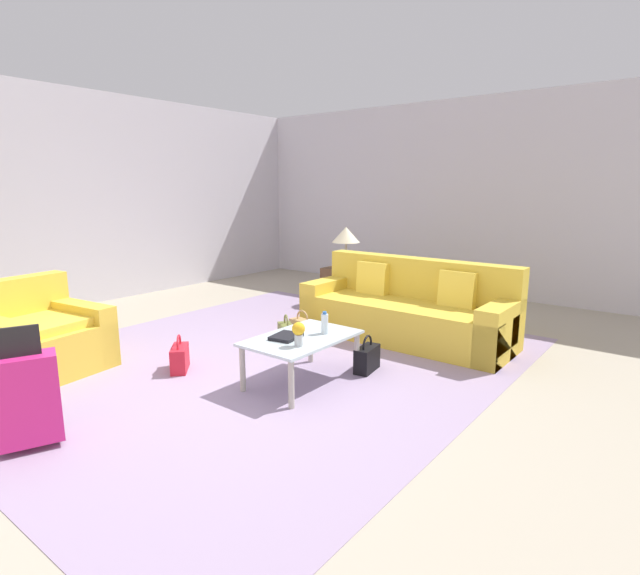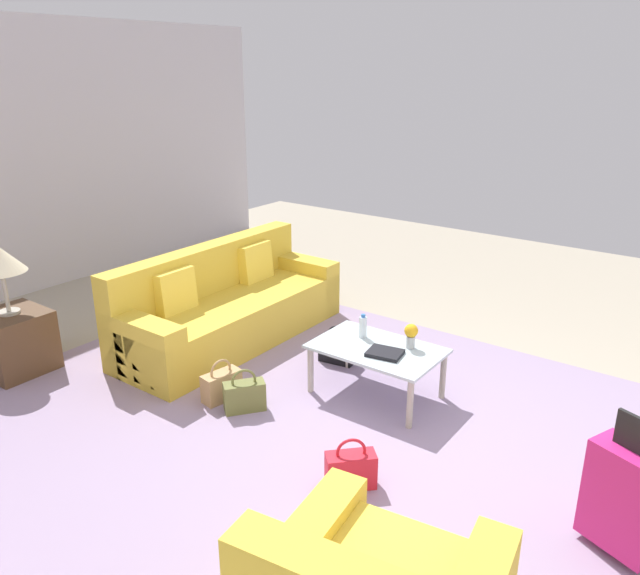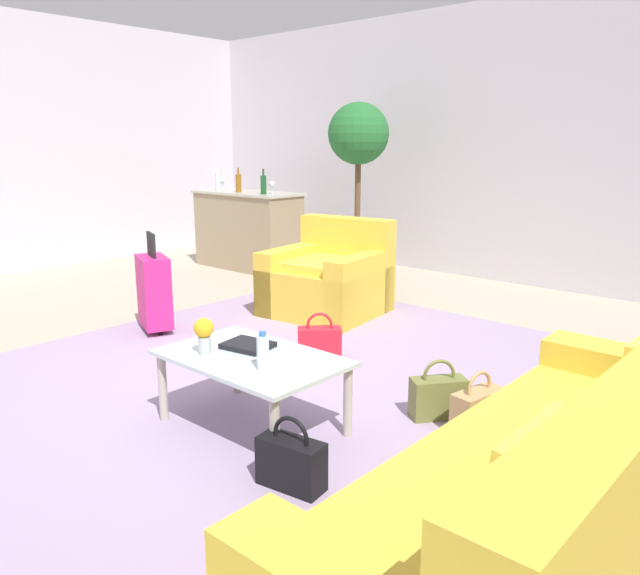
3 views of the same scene
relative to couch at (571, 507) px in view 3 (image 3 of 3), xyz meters
The scene contains 21 objects.
ground_plane 2.30m from the couch, 164.72° to the left, with size 12.00×12.00×0.00m, color #A89E89.
wall_back 5.30m from the couch, 115.23° to the left, with size 10.24×0.12×3.10m, color silver.
area_rug 1.81m from the couch, 153.38° to the left, with size 5.20×4.40×0.01m, color #9984A3.
couch is the anchor object (origin of this frame).
armchair 3.85m from the couch, 143.81° to the left, with size 1.09×1.07×0.87m.
coffee_table 1.80m from the couch, behind, with size 1.02×0.65×0.43m.
water_bottle 1.61m from the couch, behind, with size 0.06×0.06×0.20m.
coffee_table_book 1.93m from the couch, behind, with size 0.26×0.21×0.03m, color black.
flower_vase 2.03m from the couch, behind, with size 0.11×0.11×0.21m.
bar_console 6.19m from the couch, 148.86° to the left, with size 1.47×0.63×0.97m.
wine_glass_leftmost 6.67m from the couch, 150.96° to the left, with size 0.08×0.08×0.15m.
wine_glass_left_of_centre 5.79m from the couch, 146.65° to the left, with size 0.08×0.08×0.15m.
wine_bottle_clear 6.54m from the couch, 151.66° to the left, with size 0.07×0.07×0.30m.
wine_bottle_amber 6.19m from the couch, 149.89° to the left, with size 0.07×0.07×0.30m.
wine_bottle_green 5.81m from the couch, 147.63° to the left, with size 0.07×0.07×0.30m.
suitcase_magenta 3.88m from the couch, 168.10° to the left, with size 0.45×0.35×0.85m.
handbag_olive 1.44m from the couch, 140.02° to the left, with size 0.30×0.34×0.36m.
handbag_black 1.23m from the couch, behind, with size 0.34×0.19×0.36m.
handbag_tan 1.24m from the couch, 132.63° to the left, with size 0.20×0.34×0.36m.
handbag_red 2.60m from the couch, 152.10° to the left, with size 0.32×0.33×0.36m.
potted_ficus 5.64m from the couch, 136.44° to the left, with size 0.72×0.72×2.04m.
Camera 3 is at (2.85, -2.68, 1.58)m, focal length 35.00 mm.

